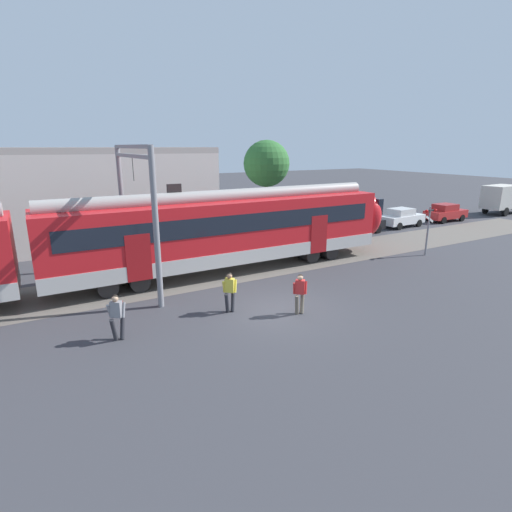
# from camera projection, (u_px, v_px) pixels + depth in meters

# --- Properties ---
(ground_plane) EXTENTS (160.00, 160.00, 0.00)m
(ground_plane) POSITION_uv_depth(u_px,v_px,m) (279.00, 310.00, 16.26)
(ground_plane) COLOR #38383D
(commuter_train) EXTENTS (38.05, 3.07, 4.73)m
(commuter_train) POSITION_uv_depth(u_px,v_px,m) (44.00, 249.00, 16.89)
(commuter_train) COLOR #B7B2AD
(commuter_train) RESTS_ON ground
(pedestrian_grey) EXTENTS (0.67, 0.55, 1.67)m
(pedestrian_grey) POSITION_uv_depth(u_px,v_px,m) (117.00, 313.00, 13.55)
(pedestrian_grey) COLOR #28282D
(pedestrian_grey) RESTS_ON ground
(pedestrian_yellow) EXTENTS (0.67, 0.53, 1.67)m
(pedestrian_yellow) POSITION_uv_depth(u_px,v_px,m) (230.00, 289.00, 15.87)
(pedestrian_yellow) COLOR #28282D
(pedestrian_yellow) RESTS_ON ground
(pedestrian_red) EXTENTS (0.67, 0.46, 1.67)m
(pedestrian_red) POSITION_uv_depth(u_px,v_px,m) (300.00, 291.00, 15.68)
(pedestrian_red) COLOR #6B6051
(pedestrian_red) RESTS_ON ground
(parked_car_black) EXTENTS (4.03, 1.82, 1.54)m
(parked_car_black) POSITION_uv_depth(u_px,v_px,m) (359.00, 223.00, 30.57)
(parked_car_black) COLOR black
(parked_car_black) RESTS_ON ground
(parked_car_white) EXTENTS (4.08, 1.92, 1.54)m
(parked_car_white) POSITION_uv_depth(u_px,v_px,m) (402.00, 217.00, 32.96)
(parked_car_white) COLOR silver
(parked_car_white) RESTS_ON ground
(parked_car_red) EXTENTS (4.02, 1.80, 1.54)m
(parked_car_red) POSITION_uv_depth(u_px,v_px,m) (446.00, 212.00, 35.46)
(parked_car_red) COLOR #B22323
(parked_car_red) RESTS_ON ground
(box_truck) EXTENTS (5.33, 2.29, 2.82)m
(box_truck) POSITION_uv_depth(u_px,v_px,m) (504.00, 198.00, 39.16)
(box_truck) COLOR beige
(box_truck) RESTS_ON ground
(catenary_gantry) EXTENTS (0.24, 6.64, 6.53)m
(catenary_gantry) POSITION_uv_depth(u_px,v_px,m) (135.00, 195.00, 18.22)
(catenary_gantry) COLOR gray
(catenary_gantry) RESTS_ON ground
(crossing_signal) EXTENTS (0.96, 0.22, 3.00)m
(crossing_signal) POSITION_uv_depth(u_px,v_px,m) (429.00, 223.00, 23.97)
(crossing_signal) COLOR gray
(crossing_signal) RESTS_ON ground
(background_building) EXTENTS (18.48, 5.00, 9.20)m
(background_building) POSITION_uv_depth(u_px,v_px,m) (74.00, 198.00, 25.98)
(background_building) COLOR beige
(background_building) RESTS_ON ground
(street_tree_right) EXTENTS (3.79, 3.79, 6.98)m
(street_tree_right) POSITION_uv_depth(u_px,v_px,m) (267.00, 164.00, 32.81)
(street_tree_right) COLOR brown
(street_tree_right) RESTS_ON ground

